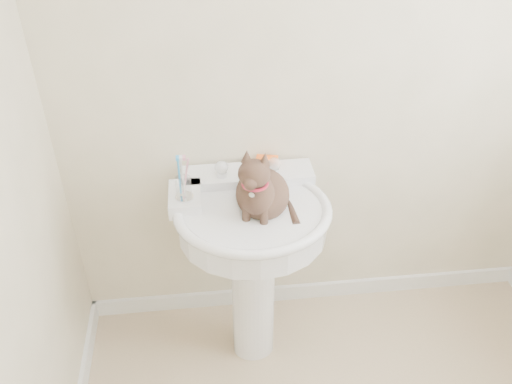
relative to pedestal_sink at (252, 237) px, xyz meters
name	(u,v)px	position (x,y,z in m)	size (l,w,h in m)	color
wall_back	(329,70)	(0.33, 0.29, 0.57)	(2.20, 0.00, 2.50)	beige
baseboard_back	(311,290)	(0.33, 0.28, -0.63)	(2.20, 0.02, 0.09)	white
pedestal_sink	(252,237)	(0.00, 0.00, 0.00)	(0.63, 0.62, 0.86)	white
faucet	(248,169)	(0.00, 0.15, 0.23)	(0.28, 0.12, 0.14)	silver
soap_bar	(267,161)	(0.09, 0.24, 0.20)	(0.09, 0.06, 0.03)	orange
toothbrush_cup	(184,187)	(-0.25, 0.04, 0.23)	(0.07, 0.07, 0.19)	silver
cat	(262,192)	(0.04, -0.01, 0.23)	(0.23, 0.28, 0.41)	#4A3125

